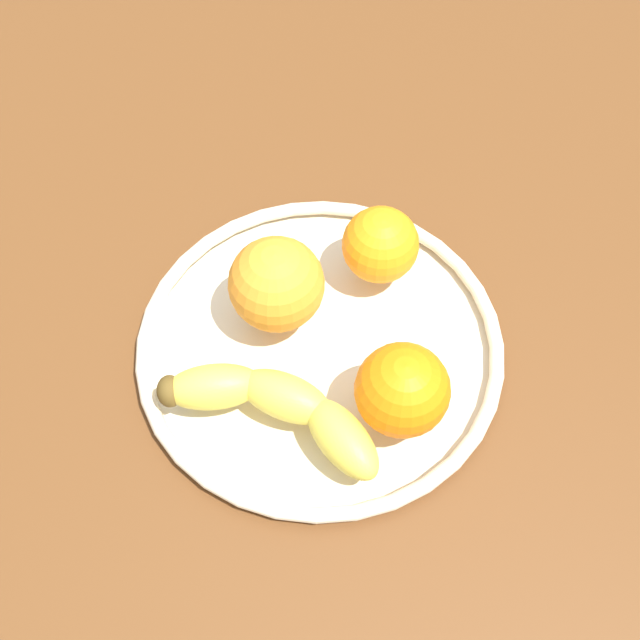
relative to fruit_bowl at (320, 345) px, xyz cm
name	(u,v)px	position (x,y,z in cm)	size (l,w,h in cm)	color
ground_plane	(320,362)	(0.00, 0.00, -2.92)	(169.15, 169.15, 4.00)	#593317
fruit_bowl	(320,345)	(0.00, 0.00, 0.00)	(30.39, 30.39, 1.80)	beige
banana	(275,406)	(0.33, 7.72, 2.67)	(19.23, 6.87, 3.57)	gold
orange_back_left	(402,390)	(-8.18, 3.52, 4.48)	(7.19, 7.19, 7.19)	orange
orange_center	(276,284)	(4.32, -1.19, 4.78)	(7.80, 7.80, 7.80)	orange
orange_front_right	(380,245)	(-1.71, -8.69, 4.14)	(6.51, 6.51, 6.51)	orange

